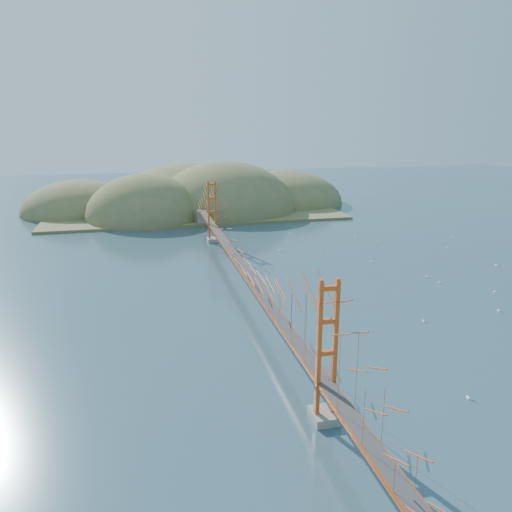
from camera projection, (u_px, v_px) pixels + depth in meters
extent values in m
plane|color=#2F4F5F|center=(245.00, 293.00, 67.54)|extent=(320.00, 320.00, 0.00)
cube|color=gray|center=(324.00, 416.00, 39.31)|extent=(2.00, 2.40, 0.70)
cube|color=gray|center=(213.00, 240.00, 95.58)|extent=(2.00, 2.40, 0.70)
cube|color=#A93E12|center=(245.00, 270.00, 66.65)|extent=(1.40, 92.00, 0.16)
cube|color=#A93E12|center=(245.00, 272.00, 66.71)|extent=(1.33, 92.00, 0.24)
cube|color=#38383A|center=(245.00, 269.00, 66.63)|extent=(1.19, 92.00, 0.03)
cube|color=gray|center=(202.00, 217.00, 110.23)|extent=(2.20, 2.60, 3.30)
cube|color=olive|center=(193.00, 209.00, 127.49)|extent=(70.00, 40.00, 0.60)
ellipsoid|color=olive|center=(146.00, 218.00, 117.42)|extent=(28.00, 28.00, 21.00)
ellipsoid|color=olive|center=(225.00, 210.00, 127.44)|extent=(36.00, 36.00, 25.00)
ellipsoid|color=olive|center=(284.00, 203.00, 138.89)|extent=(32.00, 32.00, 18.00)
ellipsoid|color=olive|center=(80.00, 212.00, 125.16)|extent=(28.00, 28.00, 16.00)
ellipsoid|color=olive|center=(195.00, 201.00, 141.13)|extent=(44.00, 44.00, 22.00)
cube|color=white|center=(378.00, 243.00, 94.42)|extent=(0.47, 0.48, 0.09)
cylinder|color=white|center=(378.00, 241.00, 94.35)|extent=(0.01, 0.01, 0.55)
cube|color=white|center=(423.00, 321.00, 58.28)|extent=(0.17, 0.48, 0.09)
cylinder|color=white|center=(424.00, 319.00, 58.21)|extent=(0.01, 0.01, 0.51)
cube|color=white|center=(374.00, 231.00, 104.17)|extent=(0.34, 0.58, 0.10)
cylinder|color=white|center=(374.00, 230.00, 104.09)|extent=(0.02, 0.02, 0.60)
cube|color=white|center=(494.00, 292.00, 67.89)|extent=(0.49, 0.23, 0.09)
cylinder|color=white|center=(495.00, 290.00, 67.82)|extent=(0.01, 0.01, 0.51)
cube|color=white|center=(427.00, 277.00, 74.43)|extent=(0.56, 0.44, 0.10)
cylinder|color=white|center=(427.00, 275.00, 74.35)|extent=(0.02, 0.02, 0.59)
cube|color=white|center=(290.00, 233.00, 102.09)|extent=(0.60, 0.43, 0.11)
cylinder|color=white|center=(290.00, 232.00, 102.01)|extent=(0.02, 0.02, 0.63)
cube|color=white|center=(439.00, 283.00, 71.60)|extent=(0.52, 0.26, 0.09)
cylinder|color=white|center=(439.00, 281.00, 71.52)|extent=(0.01, 0.01, 0.54)
cube|color=white|center=(452.00, 237.00, 98.75)|extent=(0.47, 0.44, 0.09)
cylinder|color=white|center=(453.00, 236.00, 98.67)|extent=(0.01, 0.01, 0.53)
cube|color=white|center=(496.00, 265.00, 80.25)|extent=(0.31, 0.64, 0.11)
cylinder|color=white|center=(496.00, 263.00, 80.16)|extent=(0.02, 0.02, 0.67)
cube|color=white|center=(498.00, 310.00, 61.44)|extent=(0.34, 0.53, 0.09)
cylinder|color=white|center=(499.00, 308.00, 61.37)|extent=(0.01, 0.01, 0.55)
cube|color=white|center=(280.00, 251.00, 88.90)|extent=(0.58, 0.48, 0.10)
cylinder|color=white|center=(280.00, 249.00, 88.81)|extent=(0.02, 0.02, 0.62)
cube|color=white|center=(447.00, 248.00, 90.48)|extent=(0.55, 0.23, 0.10)
cylinder|color=white|center=(447.00, 247.00, 90.40)|extent=(0.02, 0.02, 0.58)
cube|color=white|center=(327.00, 252.00, 87.89)|extent=(0.49, 0.26, 0.09)
cylinder|color=white|center=(327.00, 251.00, 87.82)|extent=(0.01, 0.01, 0.51)
cube|color=white|center=(468.00, 397.00, 42.39)|extent=(0.29, 0.54, 0.09)
cylinder|color=white|center=(468.00, 395.00, 42.31)|extent=(0.01, 0.01, 0.56)
cube|color=white|center=(371.00, 262.00, 82.07)|extent=(0.50, 0.48, 0.09)
cylinder|color=white|center=(371.00, 260.00, 81.99)|extent=(0.02, 0.02, 0.57)
cube|color=white|center=(355.00, 237.00, 98.68)|extent=(0.59, 0.29, 0.10)
cylinder|color=white|center=(355.00, 236.00, 98.60)|extent=(0.02, 0.02, 0.61)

